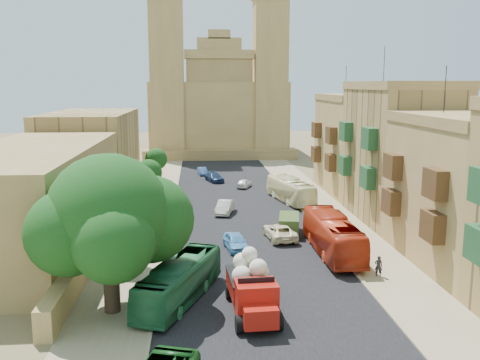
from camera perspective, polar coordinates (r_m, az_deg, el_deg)
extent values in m
plane|color=brown|center=(30.31, 4.18, -16.25)|extent=(260.00, 260.00, 0.00)
cube|color=black|center=(58.54, -0.32, -3.17)|extent=(14.00, 140.00, 0.01)
cube|color=#90805E|center=(60.00, 8.78, -2.96)|extent=(5.00, 140.00, 0.01)
cube|color=#90805E|center=(58.61, -9.64, -3.30)|extent=(5.00, 140.00, 0.01)
cube|color=#90805E|center=(59.46, 6.43, -2.97)|extent=(0.25, 140.00, 0.12)
cube|color=#90805E|center=(58.43, -7.19, -3.22)|extent=(0.25, 140.00, 0.12)
cube|color=olive|center=(43.70, 23.14, -1.52)|extent=(8.00, 14.00, 10.50)
cube|color=olive|center=(43.01, 23.66, 5.87)|extent=(8.20, 14.00, 0.80)
cylinder|color=black|center=(44.98, 21.03, 9.01)|extent=(0.06, 0.06, 3.60)
cube|color=#492F18|center=(38.60, 19.83, -4.68)|extent=(0.90, 2.20, 2.00)
cube|color=#492F18|center=(45.64, 15.80, -2.24)|extent=(0.90, 2.20, 2.00)
cube|color=#492F18|center=(37.99, 20.10, -0.39)|extent=(0.90, 2.20, 2.00)
cube|color=#492F18|center=(45.12, 15.97, 1.41)|extent=(0.90, 2.20, 2.00)
cube|color=#A3834A|center=(56.09, 16.62, 2.57)|extent=(8.00, 14.00, 13.00)
cube|color=olive|center=(55.66, 16.98, 9.63)|extent=(8.20, 14.00, 0.80)
cylinder|color=black|center=(57.97, 15.13, 11.89)|extent=(0.06, 0.06, 3.60)
cube|color=#1F4F29|center=(51.17, 13.46, 0.26)|extent=(0.90, 2.20, 2.00)
cube|color=#1F4F29|center=(58.57, 11.10, 1.57)|extent=(0.90, 2.20, 2.00)
cube|color=#1F4F29|center=(50.69, 13.63, 4.32)|extent=(0.90, 2.20, 2.00)
cube|color=#1F4F29|center=(58.16, 11.22, 5.11)|extent=(0.90, 2.20, 2.00)
cube|color=olive|center=(69.31, 12.43, 3.49)|extent=(8.00, 14.00, 11.50)
cube|color=olive|center=(68.90, 12.62, 8.58)|extent=(8.20, 14.00, 0.80)
cylinder|color=black|center=(71.29, 11.24, 10.44)|extent=(0.06, 0.06, 3.60)
cube|color=#492F18|center=(64.54, 9.61, 1.88)|extent=(0.90, 2.20, 2.00)
cube|color=#492F18|center=(72.09, 8.09, 2.77)|extent=(0.90, 2.20, 2.00)
cube|color=#492F18|center=(64.17, 9.70, 4.73)|extent=(0.90, 2.20, 2.00)
cube|color=#492F18|center=(71.76, 8.15, 5.32)|extent=(0.90, 2.20, 2.00)
cube|color=olive|center=(49.15, -14.15, -4.99)|extent=(1.00, 40.00, 1.80)
cube|color=olive|center=(47.76, -21.23, -1.75)|extent=(10.00, 28.00, 8.40)
cube|color=#A3834A|center=(72.62, -15.52, 3.06)|extent=(10.00, 22.00, 10.00)
cube|color=olive|center=(108.10, -2.39, 6.67)|extent=(26.00, 20.00, 14.00)
cube|color=olive|center=(98.22, -2.12, 2.76)|extent=(28.00, 4.00, 1.80)
cube|color=olive|center=(99.17, -2.20, 8.10)|extent=(12.00, 2.00, 16.00)
cube|color=olive|center=(99.26, -2.23, 13.24)|extent=(12.60, 2.40, 1.60)
cube|color=olive|center=(99.37, -2.24, 14.22)|extent=(8.00, 2.00, 2.40)
cube|color=olive|center=(99.52, -2.25, 15.26)|extent=(4.00, 2.00, 1.60)
cube|color=olive|center=(100.46, -7.76, 10.61)|extent=(6.00, 6.00, 29.00)
cube|color=olive|center=(101.27, 3.22, 10.68)|extent=(6.00, 6.00, 29.00)
cylinder|color=#36281B|center=(33.34, -13.54, -10.58)|extent=(0.96, 0.96, 3.65)
sphere|color=#0E350F|center=(32.14, -13.85, -3.68)|extent=(7.29, 7.29, 7.29)
sphere|color=#0E350F|center=(33.10, -9.55, -4.15)|extent=(5.37, 5.37, 5.37)
sphere|color=#0E350F|center=(31.92, -17.79, -5.39)|extent=(4.99, 4.99, 4.99)
sphere|color=#0E350F|center=(30.09, -13.37, -6.49)|extent=(4.61, 4.61, 4.61)
sphere|color=#0E350F|center=(34.18, -15.10, -1.59)|extent=(4.22, 4.22, 4.22)
cylinder|color=#36281B|center=(41.11, -12.51, -7.56)|extent=(0.44, 0.44, 2.27)
sphere|color=#0E350F|center=(40.49, -12.63, -4.46)|extent=(3.31, 3.31, 3.31)
cylinder|color=#36281B|center=(52.57, -10.77, -3.51)|extent=(0.44, 0.44, 2.47)
sphere|color=#0E350F|center=(52.05, -10.86, -0.84)|extent=(3.59, 3.59, 3.59)
cylinder|color=#36281B|center=(64.27, -9.66, -1.13)|extent=(0.44, 0.44, 2.17)
sphere|color=#0E350F|center=(63.89, -9.72, 0.80)|extent=(3.15, 3.15, 3.15)
cylinder|color=#36281B|center=(76.05, -8.90, 0.61)|extent=(0.44, 0.44, 2.14)
sphere|color=#0E350F|center=(75.73, -8.94, 2.22)|extent=(3.11, 3.11, 3.11)
cube|color=#A9160D|center=(33.37, 0.99, -11.08)|extent=(2.65, 4.11, 1.00)
cube|color=black|center=(33.17, 0.99, -10.19)|extent=(2.71, 4.17, 0.13)
cube|color=#A9160D|center=(30.99, 1.73, -12.57)|extent=(2.42, 2.01, 1.99)
cube|color=#A9160D|center=(29.97, 2.16, -14.32)|extent=(1.95, 1.43, 1.11)
cube|color=black|center=(30.70, 1.74, -11.24)|extent=(2.11, 0.23, 1.00)
cylinder|color=black|center=(30.34, -0.09, -15.14)|extent=(0.44, 1.02, 1.00)
cylinder|color=black|center=(30.69, 4.15, -14.86)|extent=(0.44, 1.02, 1.00)
cylinder|color=black|center=(34.78, -1.20, -11.75)|extent=(0.44, 1.02, 1.00)
cylinder|color=black|center=(35.08, 2.47, -11.56)|extent=(0.44, 1.02, 1.00)
sphere|color=beige|center=(32.38, 0.19, -10.18)|extent=(1.22, 1.22, 1.22)
sphere|color=beige|center=(32.85, 2.05, -9.89)|extent=(1.22, 1.22, 1.22)
sphere|color=beige|center=(33.69, 0.82, -9.36)|extent=(1.22, 1.22, 1.22)
sphere|color=beige|center=(32.92, 0.20, -8.72)|extent=(1.11, 1.11, 1.11)
sphere|color=beige|center=(32.02, 1.97, -9.37)|extent=(1.11, 1.11, 1.11)
sphere|color=beige|center=(32.61, 1.03, -7.98)|extent=(1.00, 1.00, 1.00)
cube|color=#38521E|center=(49.19, 5.24, -4.78)|extent=(2.48, 4.34, 1.69)
cylinder|color=black|center=(47.96, 4.25, -5.78)|extent=(0.38, 0.71, 0.68)
cylinder|color=black|center=(47.96, 6.18, -5.81)|extent=(0.38, 0.71, 0.68)
cylinder|color=black|center=(50.71, 4.34, -4.90)|extent=(0.38, 0.71, 0.68)
cylinder|color=black|center=(50.70, 6.15, -4.94)|extent=(0.38, 0.71, 0.68)
imported|color=#206437|center=(34.24, -6.46, -10.67)|extent=(5.56, 9.74, 2.67)
imported|color=red|center=(43.81, 9.86, -5.81)|extent=(2.65, 11.08, 3.08)
imported|color=#FCF4BA|center=(62.36, 5.41, -1.09)|extent=(4.42, 10.22, 2.77)
imported|color=#509ACF|center=(44.39, -0.44, -6.60)|extent=(2.21, 4.22, 1.37)
imported|color=beige|center=(56.58, -1.64, -2.92)|extent=(2.41, 4.45, 1.39)
imported|color=#F4E7B9|center=(47.50, 4.26, -5.50)|extent=(2.76, 5.14, 1.37)
imported|color=#15284A|center=(75.31, -2.76, 0.30)|extent=(3.00, 4.71, 1.27)
imported|color=silver|center=(70.88, 0.46, -0.35)|extent=(2.57, 3.67, 1.16)
imported|color=#355794|center=(81.17, -4.04, 0.94)|extent=(1.68, 3.53, 1.12)
imported|color=black|center=(39.64, 14.56, -8.89)|extent=(0.62, 0.47, 1.52)
imported|color=#3A3B3F|center=(49.32, 9.65, -4.80)|extent=(0.74, 1.11, 1.76)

